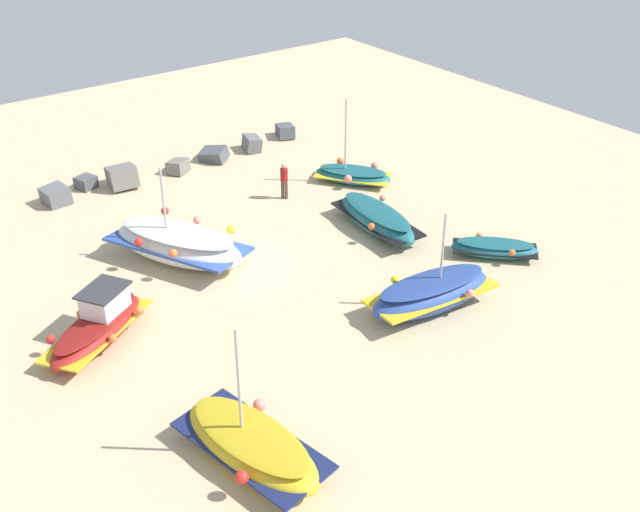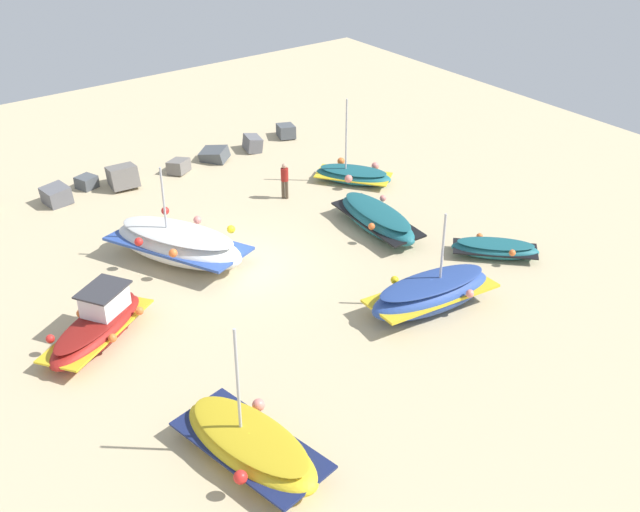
% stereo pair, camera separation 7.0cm
% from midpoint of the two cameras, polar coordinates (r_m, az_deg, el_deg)
% --- Properties ---
extents(ground_plane, '(46.31, 46.31, 0.00)m').
position_cam_midpoint_polar(ground_plane, '(28.65, -5.75, -0.69)').
color(ground_plane, '#C6B289').
extents(fishing_boat_0, '(4.39, 3.51, 1.67)m').
position_cam_midpoint_polar(fishing_boat_0, '(25.28, -15.89, -4.89)').
color(fishing_boat_0, maroon).
rests_on(fishing_boat_0, ground_plane).
extents(fishing_boat_1, '(4.74, 2.34, 3.49)m').
position_cam_midpoint_polar(fishing_boat_1, '(26.05, 8.01, -2.67)').
color(fishing_boat_1, '#2D4C9E').
rests_on(fishing_boat_1, ground_plane).
extents(fishing_boat_2, '(3.02, 3.02, 0.69)m').
position_cam_midpoint_polar(fishing_boat_2, '(29.64, 12.52, 0.54)').
color(fishing_boat_2, '#1E6670').
rests_on(fishing_boat_2, ground_plane).
extents(fishing_boat_3, '(3.07, 3.54, 3.83)m').
position_cam_midpoint_polar(fishing_boat_3, '(34.86, 2.34, 5.92)').
color(fishing_boat_3, '#1E6670').
rests_on(fishing_boat_3, ground_plane).
extents(fishing_boat_4, '(4.39, 5.82, 3.67)m').
position_cam_midpoint_polar(fishing_boat_4, '(29.00, -10.33, 0.88)').
color(fishing_boat_4, white).
rests_on(fishing_boat_4, ground_plane).
extents(fishing_boat_5, '(2.58, 4.74, 3.93)m').
position_cam_midpoint_polar(fishing_boat_5, '(20.45, -5.11, -13.50)').
color(fishing_boat_5, gold).
rests_on(fishing_boat_5, ground_plane).
extents(fishing_boat_6, '(2.05, 4.61, 1.02)m').
position_cam_midpoint_polar(fishing_boat_6, '(30.74, 4.09, 2.71)').
color(fishing_boat_6, '#1E6670').
rests_on(fishing_boat_6, ground_plane).
extents(person_walking, '(0.32, 0.32, 1.59)m').
position_cam_midpoint_polar(person_walking, '(33.14, -2.68, 5.65)').
color(person_walking, brown).
rests_on(person_walking, ground_plane).
extents(breakwater_rocks, '(18.31, 2.58, 1.39)m').
position_cam_midpoint_polar(breakwater_rocks, '(35.64, -14.84, 5.51)').
color(breakwater_rocks, slate).
rests_on(breakwater_rocks, ground_plane).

